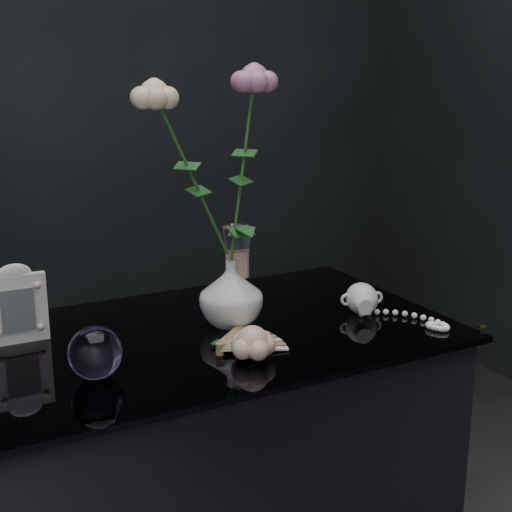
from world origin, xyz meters
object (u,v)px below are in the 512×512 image
wine_glass (237,274)px  picture_frame (17,303)px  pearl_jar (362,297)px  paperweight (95,353)px  loose_rose (253,343)px  vase (231,293)px

wine_glass → picture_frame: 0.44m
wine_glass → pearl_jar: wine_glass is taller
picture_frame → paperweight: 0.25m
paperweight → loose_rose: paperweight is taller
picture_frame → vase: bearing=-13.8°
loose_rose → picture_frame: bearing=161.9°
vase → loose_rose: vase is taller
wine_glass → picture_frame: bearing=169.4°
loose_rose → pearl_jar: size_ratio=0.75×
paperweight → loose_rose: bearing=-10.7°
loose_rose → pearl_jar: (0.32, 0.11, 0.00)m
vase → loose_rose: bearing=-103.9°
vase → loose_rose: size_ratio=0.74×
paperweight → loose_rose: size_ratio=0.50×
wine_glass → loose_rose: (-0.07, -0.20, -0.07)m
picture_frame → loose_rose: (0.36, -0.28, -0.05)m
paperweight → pearl_jar: (0.60, 0.06, -0.01)m
paperweight → vase: bearing=21.5°
vase → pearl_jar: (0.28, -0.06, -0.03)m
paperweight → loose_rose: (0.27, -0.05, -0.01)m
vase → pearl_jar: bearing=-12.7°
loose_rose → vase: bearing=96.3°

